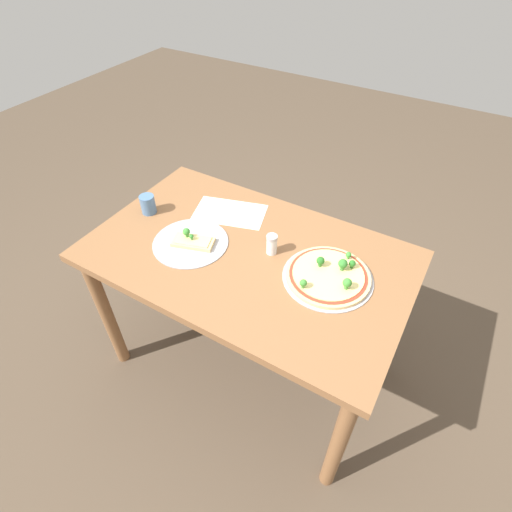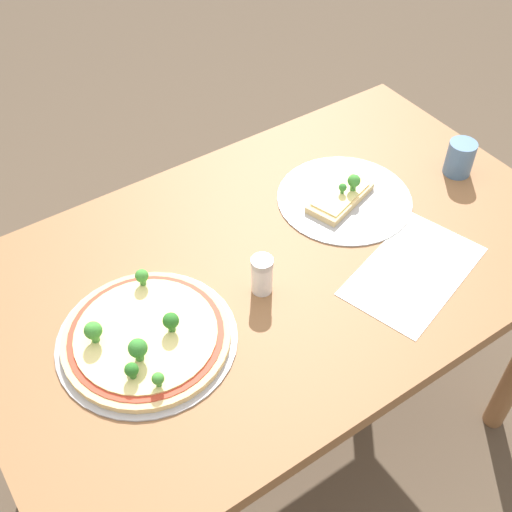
# 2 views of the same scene
# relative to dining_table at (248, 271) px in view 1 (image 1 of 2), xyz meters

# --- Properties ---
(ground_plane) EXTENTS (8.00, 8.00, 0.00)m
(ground_plane) POSITION_rel_dining_table_xyz_m (0.00, 0.00, -0.67)
(ground_plane) COLOR brown
(dining_table) EXTENTS (1.30, 0.79, 0.77)m
(dining_table) POSITION_rel_dining_table_xyz_m (0.00, 0.00, 0.00)
(dining_table) COLOR brown
(dining_table) RESTS_ON ground_plane
(pizza_tray_whole) EXTENTS (0.34, 0.34, 0.07)m
(pizza_tray_whole) POSITION_rel_dining_table_xyz_m (0.33, 0.04, 0.12)
(pizza_tray_whole) COLOR #A3A3A8
(pizza_tray_whole) RESTS_ON dining_table
(pizza_tray_slice) EXTENTS (0.31, 0.31, 0.07)m
(pizza_tray_slice) POSITION_rel_dining_table_xyz_m (-0.23, -0.07, 0.11)
(pizza_tray_slice) COLOR #A3A3A8
(pizza_tray_slice) RESTS_ON dining_table
(drinking_cup) EXTENTS (0.07, 0.07, 0.09)m
(drinking_cup) POSITION_rel_dining_table_xyz_m (-0.52, 0.01, 0.15)
(drinking_cup) COLOR #4C7099
(drinking_cup) RESTS_ON dining_table
(condiment_shaker) EXTENTS (0.04, 0.04, 0.09)m
(condiment_shaker) POSITION_rel_dining_table_xyz_m (0.08, 0.05, 0.15)
(condiment_shaker) COLOR silver
(condiment_shaker) RESTS_ON dining_table
(paper_menu) EXTENTS (0.36, 0.27, 0.00)m
(paper_menu) POSITION_rel_dining_table_xyz_m (-0.21, 0.19, 0.11)
(paper_menu) COLOR white
(paper_menu) RESTS_ON dining_table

